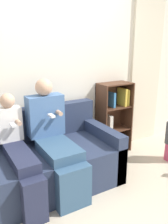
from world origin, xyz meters
TOP-DOWN VIEW (x-y plane):
  - ground_plane at (0.00, 0.00)m, footprint 14.00×14.00m
  - back_wall at (0.00, 1.08)m, footprint 10.00×0.06m
  - curtain_panel at (1.76, 1.03)m, footprint 0.61×0.04m
  - couch at (-0.36, 0.57)m, footprint 1.94×0.95m
  - adult_seated at (-0.16, 0.47)m, footprint 0.44×0.89m
  - child_seated at (-0.58, 0.42)m, footprint 0.27×0.90m
  - bookshelf at (1.04, 0.92)m, footprint 0.51×0.30m

SIDE VIEW (x-z plane):
  - ground_plane at x=0.00m, z-range 0.00..0.00m
  - couch at x=-0.36m, z-range -0.15..0.75m
  - bookshelf at x=1.04m, z-range -0.04..1.06m
  - child_seated at x=-0.58m, z-range 0.00..1.15m
  - adult_seated at x=-0.16m, z-range 0.02..1.30m
  - curtain_panel at x=1.76m, z-range 0.00..2.35m
  - back_wall at x=0.00m, z-range 0.00..2.55m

